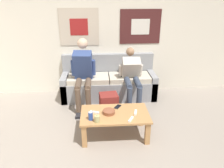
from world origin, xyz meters
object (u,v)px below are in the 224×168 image
(drink_can_blue, at_px, (91,116))
(backpack, at_px, (109,105))
(person_seated_teen, at_px, (132,76))
(coffee_table, at_px, (115,117))
(person_seated_adult, at_px, (83,71))
(couch, at_px, (109,83))
(game_controller_near_right, at_px, (95,112))
(game_controller_far_center, at_px, (131,119))
(pillar_candle, at_px, (97,119))
(game_controller_near_left, at_px, (136,112))
(ceramic_bowl, at_px, (109,112))
(cell_phone, at_px, (118,107))

(drink_can_blue, bearing_deg, backpack, 69.28)
(person_seated_teen, relative_size, backpack, 2.75)
(coffee_table, xyz_separation_m, person_seated_adult, (-0.51, 1.07, 0.37))
(couch, relative_size, drink_can_blue, 15.45)
(game_controller_near_right, xyz_separation_m, game_controller_far_center, (0.52, -0.24, 0.00))
(coffee_table, relative_size, drink_can_blue, 8.24)
(pillar_candle, bearing_deg, game_controller_near_right, 98.20)
(couch, xyz_separation_m, pillar_candle, (-0.25, -1.60, 0.14))
(game_controller_near_left, distance_m, game_controller_far_center, 0.21)
(ceramic_bowl, height_order, drink_can_blue, drink_can_blue)
(pillar_candle, xyz_separation_m, drink_can_blue, (-0.09, 0.06, 0.01))
(pillar_candle, bearing_deg, person_seated_teen, 61.71)
(person_seated_teen, bearing_deg, drink_can_blue, -122.70)
(backpack, height_order, game_controller_near_right, game_controller_near_right)
(game_controller_far_center, bearing_deg, drink_can_blue, 174.78)
(game_controller_far_center, bearing_deg, game_controller_near_left, 61.94)
(pillar_candle, relative_size, drink_can_blue, 0.90)
(game_controller_near_right, relative_size, cell_phone, 0.98)
(backpack, distance_m, game_controller_far_center, 0.92)
(person_seated_adult, height_order, person_seated_teen, person_seated_adult)
(ceramic_bowl, bearing_deg, game_controller_near_right, 171.58)
(ceramic_bowl, xyz_separation_m, game_controller_near_left, (0.40, -0.02, -0.02))
(couch, xyz_separation_m, drink_can_blue, (-0.34, -1.54, 0.15))
(pillar_candle, bearing_deg, drink_can_blue, 144.27)
(coffee_table, bearing_deg, ceramic_bowl, 178.81)
(couch, height_order, coffee_table, couch)
(coffee_table, height_order, game_controller_far_center, game_controller_far_center)
(person_seated_adult, bearing_deg, couch, 32.52)
(couch, relative_size, person_seated_teen, 1.81)
(couch, bearing_deg, person_seated_adult, -147.48)
(game_controller_near_left, bearing_deg, ceramic_bowl, 177.16)
(ceramic_bowl, xyz_separation_m, drink_can_blue, (-0.27, -0.15, 0.03))
(ceramic_bowl, height_order, pillar_candle, pillar_candle)
(coffee_table, distance_m, cell_phone, 0.21)
(ceramic_bowl, bearing_deg, cell_phone, 51.44)
(couch, relative_size, cell_phone, 12.76)
(pillar_candle, xyz_separation_m, game_controller_near_left, (0.58, 0.20, -0.04))
(drink_can_blue, xyz_separation_m, game_controller_near_left, (0.67, 0.13, -0.05))
(ceramic_bowl, distance_m, game_controller_near_right, 0.22)
(backpack, bearing_deg, drink_can_blue, -110.72)
(game_controller_near_right, bearing_deg, ceramic_bowl, -8.42)
(couch, relative_size, backpack, 4.98)
(couch, bearing_deg, cell_phone, -86.53)
(person_seated_adult, xyz_separation_m, person_seated_teen, (0.92, -0.02, -0.10))
(person_seated_adult, bearing_deg, coffee_table, -64.37)
(game_controller_near_left, bearing_deg, backpack, 118.57)
(couch, bearing_deg, game_controller_near_left, -77.02)
(person_seated_adult, bearing_deg, backpack, -42.32)
(game_controller_near_left, bearing_deg, drink_can_blue, -168.77)
(coffee_table, relative_size, game_controller_near_right, 6.97)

